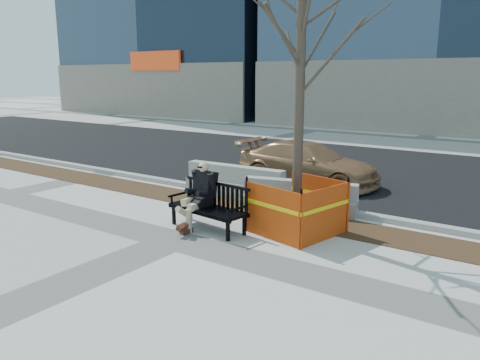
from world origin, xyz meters
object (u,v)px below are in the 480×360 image
object	(u,v)px
tree_fence	(296,232)
sedan	(307,184)
jersey_barrier_left	(235,195)
seated_man	(201,226)
jersey_barrier_right	(299,212)
bench	(208,229)

from	to	relation	value
tree_fence	sedan	size ratio (longest dim) A/B	1.35
sedan	jersey_barrier_left	size ratio (longest dim) A/B	1.48
seated_man	sedan	size ratio (longest dim) A/B	0.32
jersey_barrier_left	jersey_barrier_right	xyz separation A→B (m)	(2.15, -0.41, 0.00)
seated_man	bench	bearing A→B (deg)	-10.97
sedan	jersey_barrier_right	distance (m)	3.04
seated_man	sedan	distance (m)	4.95
sedan	jersey_barrier_left	xyz separation A→B (m)	(-0.95, -2.38, 0.00)
bench	sedan	world-z (taller)	sedan
jersey_barrier_left	jersey_barrier_right	distance (m)	2.19
sedan	seated_man	bearing A→B (deg)	179.65
bench	sedan	size ratio (longest dim) A/B	0.43
bench	tree_fence	distance (m)	1.83
tree_fence	bench	bearing A→B (deg)	-149.58
bench	tree_fence	bearing A→B (deg)	37.43
bench	tree_fence	xyz separation A→B (m)	(1.58, 0.93, 0.00)
sedan	jersey_barrier_left	bearing A→B (deg)	157.98
jersey_barrier_left	seated_man	bearing A→B (deg)	-72.39
bench	seated_man	bearing A→B (deg)	169.03
tree_fence	jersey_barrier_left	distance (m)	3.26
seated_man	jersey_barrier_right	bearing A→B (deg)	67.88
seated_man	jersey_barrier_left	bearing A→B (deg)	117.20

